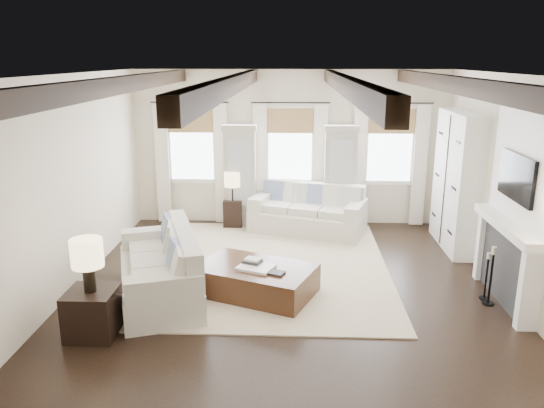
{
  "coord_description": "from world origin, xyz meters",
  "views": [
    {
      "loc": [
        0.08,
        -7.19,
        3.43
      ],
      "look_at": [
        -0.26,
        1.01,
        1.15
      ],
      "focal_mm": 35.0,
      "sensor_mm": 36.0,
      "label": 1
    }
  ],
  "objects_px": {
    "sofa_left": "(164,270)",
    "side_table_back": "(233,213)",
    "ottoman": "(256,280)",
    "side_table_front": "(93,313)",
    "sofa_back": "(309,213)"
  },
  "relations": [
    {
      "from": "sofa_back",
      "to": "ottoman",
      "type": "bearing_deg",
      "value": -105.84
    },
    {
      "from": "sofa_back",
      "to": "side_table_back",
      "type": "bearing_deg",
      "value": 170.41
    },
    {
      "from": "side_table_front",
      "to": "ottoman",
      "type": "bearing_deg",
      "value": 33.15
    },
    {
      "from": "sofa_left",
      "to": "ottoman",
      "type": "distance_m",
      "value": 1.37
    },
    {
      "from": "ottoman",
      "to": "side_table_back",
      "type": "xyz_separation_m",
      "value": [
        -0.71,
        3.28,
        0.07
      ]
    },
    {
      "from": "sofa_left",
      "to": "side_table_back",
      "type": "xyz_separation_m",
      "value": [
        0.65,
        3.38,
        -0.11
      ]
    },
    {
      "from": "sofa_left",
      "to": "sofa_back",
      "type": "bearing_deg",
      "value": 54.63
    },
    {
      "from": "side_table_back",
      "to": "ottoman",
      "type": "bearing_deg",
      "value": -77.81
    },
    {
      "from": "side_table_back",
      "to": "sofa_back",
      "type": "bearing_deg",
      "value": -9.59
    },
    {
      "from": "side_table_front",
      "to": "side_table_back",
      "type": "height_order",
      "value": "side_table_front"
    },
    {
      "from": "sofa_back",
      "to": "ottoman",
      "type": "xyz_separation_m",
      "value": [
        -0.86,
        -3.02,
        -0.17
      ]
    },
    {
      "from": "sofa_back",
      "to": "side_table_front",
      "type": "bearing_deg",
      "value": -123.35
    },
    {
      "from": "sofa_back",
      "to": "side_table_back",
      "type": "height_order",
      "value": "sofa_back"
    },
    {
      "from": "sofa_left",
      "to": "side_table_front",
      "type": "xyz_separation_m",
      "value": [
        -0.62,
        -1.19,
        -0.1
      ]
    },
    {
      "from": "ottoman",
      "to": "side_table_front",
      "type": "xyz_separation_m",
      "value": [
        -1.98,
        -1.29,
        0.08
      ]
    }
  ]
}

